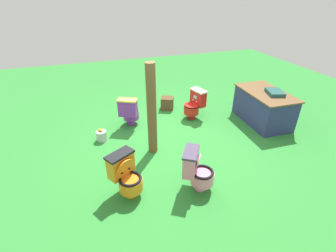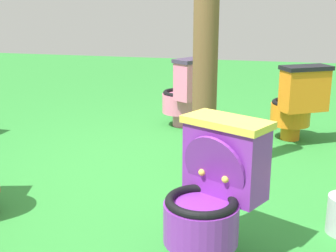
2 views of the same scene
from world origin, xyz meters
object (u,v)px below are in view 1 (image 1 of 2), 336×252
at_px(vendor_table, 263,107).
at_px(toilet_purple, 129,111).
at_px(toilet_orange, 126,175).
at_px(toilet_red, 194,104).
at_px(toilet_pink, 197,170).
at_px(small_crate, 167,103).
at_px(lemon_bucket, 102,136).
at_px(wooden_post, 152,111).

bearing_deg(vendor_table, toilet_purple, -104.51).
xyz_separation_m(toilet_orange, toilet_red, (-2.07, 2.06, -0.00)).
relative_size(toilet_pink, small_crate, 2.23).
bearing_deg(small_crate, toilet_red, 34.10).
xyz_separation_m(toilet_orange, toilet_purple, (-2.17, 0.46, 0.00)).
relative_size(toilet_red, small_crate, 2.23).
height_order(toilet_orange, vendor_table, vendor_table).
bearing_deg(lemon_bucket, wooden_post, 52.79).
bearing_deg(vendor_table, toilet_orange, -68.92).
distance_m(toilet_red, vendor_table, 1.65).
xyz_separation_m(toilet_purple, small_crate, (-0.61, 1.12, -0.21)).
distance_m(toilet_red, lemon_bucket, 2.35).
bearing_deg(wooden_post, toilet_purple, -168.40).
bearing_deg(wooden_post, vendor_table, 97.28).
bearing_deg(toilet_pink, wooden_post, -130.41).
distance_m(toilet_purple, wooden_post, 1.30).
xyz_separation_m(toilet_red, wooden_post, (1.07, -1.36, 0.53)).
height_order(toilet_orange, toilet_red, same).
height_order(toilet_pink, toilet_purple, same).
bearing_deg(toilet_purple, wooden_post, -51.38).
bearing_deg(toilet_red, wooden_post, 112.72).
bearing_deg(toilet_orange, lemon_bucket, -112.35).
distance_m(toilet_orange, lemon_bucket, 1.76).
distance_m(vendor_table, lemon_bucket, 3.82).
xyz_separation_m(small_crate, lemon_bucket, (1.06, -1.83, -0.05)).
bearing_deg(lemon_bucket, vendor_table, 84.67).
relative_size(toilet_orange, toilet_pink, 1.00).
bearing_deg(toilet_orange, toilet_red, -165.40).
bearing_deg(toilet_purple, lemon_bucket, -120.82).
bearing_deg(toilet_orange, vendor_table, 170.43).
bearing_deg(vendor_table, lemon_bucket, -95.33).
relative_size(toilet_red, toilet_pink, 1.00).
relative_size(toilet_orange, wooden_post, 0.40).
bearing_deg(wooden_post, toilet_orange, -34.74).
bearing_deg(small_crate, toilet_purple, -61.48).
relative_size(toilet_pink, toilet_purple, 1.00).
bearing_deg(toilet_orange, small_crate, -150.30).
relative_size(wooden_post, small_crate, 5.52).
bearing_deg(lemon_bucket, toilet_red, 98.70).
relative_size(toilet_purple, small_crate, 2.23).
xyz_separation_m(vendor_table, wooden_post, (0.36, -2.85, 0.51)).
bearing_deg(small_crate, vendor_table, 54.33).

